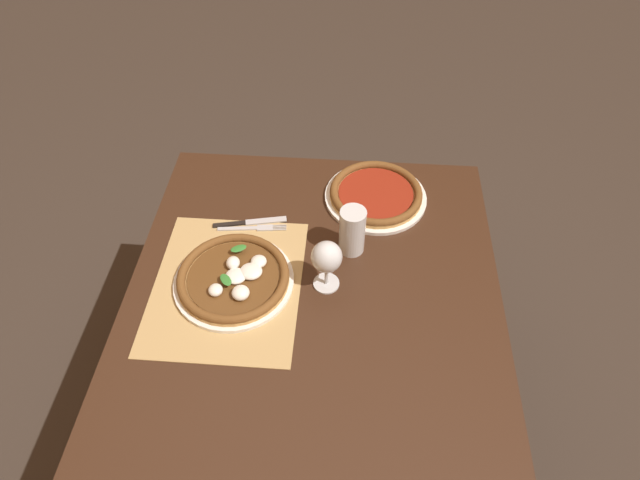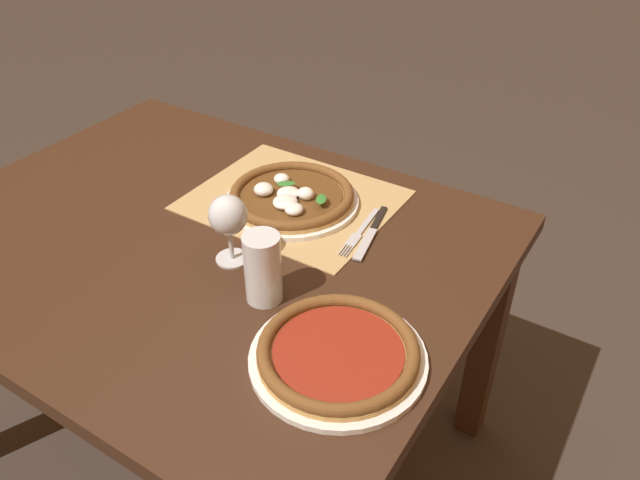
{
  "view_description": "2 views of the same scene",
  "coord_description": "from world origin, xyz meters",
  "views": [
    {
      "loc": [
        0.73,
        0.08,
        1.88
      ],
      "look_at": [
        -0.22,
        0.01,
        0.8
      ],
      "focal_mm": 30.0,
      "sensor_mm": 36.0,
      "label": 1
    },
    {
      "loc": [
        -0.84,
        0.82,
        1.54
      ],
      "look_at": [
        -0.29,
        -0.05,
        0.8
      ],
      "focal_mm": 35.0,
      "sensor_mm": 36.0,
      "label": 2
    }
  ],
  "objects": [
    {
      "name": "fork",
      "position": [
        -0.31,
        -0.19,
        0.75
      ],
      "size": [
        0.04,
        0.2,
        0.0
      ],
      "color": "#B7B7BC",
      "rests_on": "paper_placemat"
    },
    {
      "name": "knife",
      "position": [
        -0.33,
        -0.21,
        0.75
      ],
      "size": [
        0.06,
        0.21,
        0.01
      ],
      "color": "black",
      "rests_on": "paper_placemat"
    },
    {
      "name": "pizza_far",
      "position": [
        -0.46,
        0.16,
        0.76
      ],
      "size": [
        0.31,
        0.31,
        0.04
      ],
      "color": "white",
      "rests_on": "dining_table"
    },
    {
      "name": "dining_table",
      "position": [
        0.0,
        0.0,
        0.64
      ],
      "size": [
        1.27,
        0.99,
        0.74
      ],
      "color": "#382114",
      "rests_on": "ground"
    },
    {
      "name": "pint_glass",
      "position": [
        -0.25,
        0.09,
        0.81
      ],
      "size": [
        0.07,
        0.07,
        0.15
      ],
      "color": "silver",
      "rests_on": "dining_table"
    },
    {
      "name": "paper_placemat",
      "position": [
        -0.1,
        -0.23,
        0.74
      ],
      "size": [
        0.47,
        0.39,
        0.0
      ],
      "primitive_type": "cube",
      "color": "tan",
      "rests_on": "dining_table"
    },
    {
      "name": "wine_glass",
      "position": [
        -0.12,
        0.03,
        0.85
      ],
      "size": [
        0.08,
        0.08,
        0.16
      ],
      "color": "silver",
      "rests_on": "dining_table"
    },
    {
      "name": "pizza_near",
      "position": [
        -0.11,
        -0.21,
        0.76
      ],
      "size": [
        0.32,
        0.32,
        0.05
      ],
      "color": "white",
      "rests_on": "paper_placemat"
    },
    {
      "name": "ground_plane",
      "position": [
        0.0,
        0.0,
        0.0
      ],
      "size": [
        24.0,
        24.0,
        0.0
      ],
      "primitive_type": "plane",
      "color": "#382D26"
    }
  ]
}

